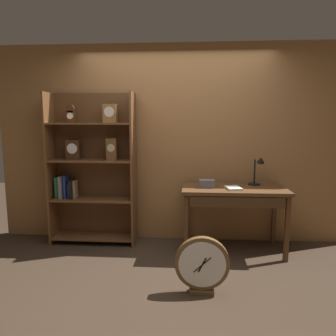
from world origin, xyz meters
TOP-DOWN VIEW (x-y plane):
  - ground_plane at (0.00, 0.00)m, footprint 10.00×10.00m
  - back_wood_panel at (0.00, 1.33)m, footprint 4.80×0.05m
  - bookshelf at (-1.09, 1.12)m, footprint 1.11×0.33m
  - workbench at (0.73, 0.91)m, footprint 1.25×0.65m
  - desk_lamp at (1.04, 1.07)m, footprint 0.18×0.18m
  - toolbox_small at (0.40, 0.88)m, footprint 0.18×0.09m
  - open_repair_manual at (0.71, 0.82)m, footprint 0.20×0.25m
  - round_clock_large at (0.32, -0.09)m, footprint 0.51×0.11m

SIDE VIEW (x-z plane):
  - ground_plane at x=0.00m, z-range 0.00..0.00m
  - round_clock_large at x=0.32m, z-range 0.00..0.55m
  - workbench at x=0.73m, z-range 0.31..1.12m
  - open_repair_manual at x=0.71m, z-range 0.81..0.83m
  - toolbox_small at x=0.40m, z-range 0.81..0.91m
  - bookshelf at x=-1.09m, z-range 0.00..1.97m
  - desk_lamp at x=1.04m, z-range 0.81..1.19m
  - back_wood_panel at x=0.00m, z-range 0.00..2.60m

